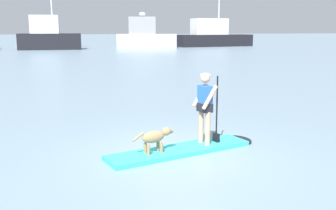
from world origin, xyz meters
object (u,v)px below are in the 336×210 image
at_px(paddleboard, 188,149).
at_px(moored_boat_port, 49,37).
at_px(dog, 155,137).
at_px(moored_boat_far_port, 213,36).
at_px(person_paddler, 205,104).
at_px(moored_boat_outer, 146,36).

bearing_deg(paddleboard, moored_boat_port, 94.99).
distance_m(dog, moored_boat_far_port, 55.02).
xyz_separation_m(person_paddler, moored_boat_port, (-4.58, 47.26, 0.66)).
bearing_deg(person_paddler, dog, -164.76).
relative_size(moored_boat_port, moored_boat_far_port, 0.98).
bearing_deg(moored_boat_outer, dog, -101.77).
xyz_separation_m(paddleboard, person_paddler, (0.44, 0.12, 1.00)).
bearing_deg(paddleboard, moored_boat_outer, 79.13).
relative_size(person_paddler, dog, 1.71).
bearing_deg(paddleboard, dog, -164.76).
bearing_deg(person_paddler, moored_boat_far_port, 68.18).
bearing_deg(dog, person_paddler, 15.24).
height_order(dog, moored_boat_outer, moored_boat_outer).
relative_size(paddleboard, person_paddler, 2.28).
height_order(person_paddler, moored_boat_port, moored_boat_port).
bearing_deg(moored_boat_port, moored_boat_far_port, 7.06).
relative_size(paddleboard, dog, 3.88).
distance_m(paddleboard, person_paddler, 1.10).
xyz_separation_m(dog, moored_boat_far_port, (21.41, 50.67, 1.16)).
relative_size(moored_boat_outer, moored_boat_far_port, 0.69).
distance_m(dog, moored_boat_port, 47.74).
height_order(paddleboard, dog, dog).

